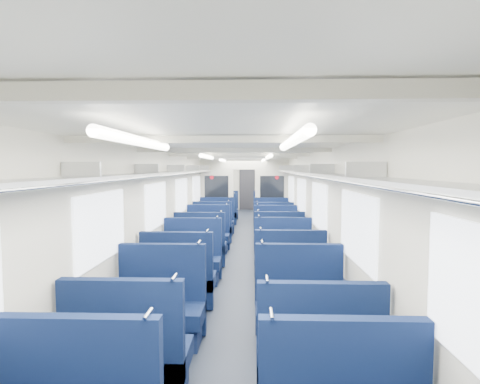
% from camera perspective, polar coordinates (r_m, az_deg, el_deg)
% --- Properties ---
extents(floor, '(2.80, 18.00, 0.01)m').
position_cam_1_polar(floor, '(9.42, 0.28, -8.89)').
color(floor, black).
rests_on(floor, ground).
extents(ceiling, '(2.80, 18.00, 0.01)m').
position_cam_1_polar(ceiling, '(9.20, 0.29, 5.54)').
color(ceiling, silver).
rests_on(ceiling, wall_left).
extents(wall_left, '(0.02, 18.00, 2.35)m').
position_cam_1_polar(wall_left, '(9.38, -8.30, -1.72)').
color(wall_left, beige).
rests_on(wall_left, floor).
extents(dado_left, '(0.03, 17.90, 0.70)m').
position_cam_1_polar(dado_left, '(9.49, -8.16, -6.68)').
color(dado_left, '#111B39').
rests_on(dado_left, floor).
extents(wall_right, '(0.02, 18.00, 2.35)m').
position_cam_1_polar(wall_right, '(9.30, 8.94, -1.77)').
color(wall_right, beige).
rests_on(wall_right, floor).
extents(dado_right, '(0.03, 17.90, 0.70)m').
position_cam_1_polar(dado_right, '(9.41, 8.80, -6.77)').
color(dado_right, '#111B39').
rests_on(dado_right, floor).
extents(wall_far, '(2.80, 0.02, 2.35)m').
position_cam_1_polar(wall_far, '(18.21, 1.10, 0.99)').
color(wall_far, beige).
rests_on(wall_far, floor).
extents(luggage_rack_left, '(0.36, 17.40, 0.18)m').
position_cam_1_polar(luggage_rack_left, '(9.31, -7.21, 3.17)').
color(luggage_rack_left, '#B2B5BA').
rests_on(luggage_rack_left, wall_left).
extents(luggage_rack_right, '(0.36, 17.40, 0.18)m').
position_cam_1_polar(luggage_rack_right, '(9.24, 7.84, 3.16)').
color(luggage_rack_right, '#B2B5BA').
rests_on(luggage_rack_right, wall_right).
extents(windows, '(2.78, 15.60, 0.75)m').
position_cam_1_polar(windows, '(8.76, 0.20, -0.46)').
color(windows, white).
rests_on(windows, wall_left).
extents(ceiling_fittings, '(2.70, 16.06, 0.11)m').
position_cam_1_polar(ceiling_fittings, '(8.93, 0.24, 5.20)').
color(ceiling_fittings, beige).
rests_on(ceiling_fittings, ceiling).
extents(end_door, '(0.75, 0.06, 2.00)m').
position_cam_1_polar(end_door, '(18.16, 1.10, 0.43)').
color(end_door, black).
rests_on(end_door, floor).
extents(bulkhead, '(2.80, 0.10, 2.35)m').
position_cam_1_polar(bulkhead, '(11.82, 0.65, -0.26)').
color(bulkhead, beige).
rests_on(bulkhead, floor).
extents(seat_4, '(1.06, 0.58, 1.18)m').
position_cam_1_polar(seat_4, '(3.75, -16.68, -23.51)').
color(seat_4, '#0E1D44').
rests_on(seat_4, floor).
extents(seat_5, '(1.06, 0.58, 1.18)m').
position_cam_1_polar(seat_5, '(3.61, 11.80, -24.58)').
color(seat_5, '#0E1D44').
rests_on(seat_5, floor).
extents(seat_6, '(1.06, 0.58, 1.18)m').
position_cam_1_polar(seat_6, '(4.75, -12.08, -17.39)').
color(seat_6, '#0E1D44').
rests_on(seat_6, floor).
extents(seat_7, '(1.06, 0.58, 1.18)m').
position_cam_1_polar(seat_7, '(4.70, 9.14, -17.57)').
color(seat_7, '#0E1D44').
rests_on(seat_7, floor).
extents(seat_8, '(1.06, 0.58, 1.18)m').
position_cam_1_polar(seat_8, '(5.78, -9.32, -13.45)').
color(seat_8, '#0E1D44').
rests_on(seat_8, floor).
extents(seat_9, '(1.06, 0.58, 1.18)m').
position_cam_1_polar(seat_9, '(5.91, 7.54, -13.06)').
color(seat_9, '#0E1D44').
rests_on(seat_9, floor).
extents(seat_10, '(1.06, 0.58, 1.18)m').
position_cam_1_polar(seat_10, '(6.92, -7.35, -10.54)').
color(seat_10, '#0E1D44').
rests_on(seat_10, floor).
extents(seat_11, '(1.06, 0.58, 1.18)m').
position_cam_1_polar(seat_11, '(6.97, 6.64, -10.42)').
color(seat_11, '#0E1D44').
rests_on(seat_11, floor).
extents(seat_12, '(1.06, 0.58, 1.18)m').
position_cam_1_polar(seat_12, '(8.01, -6.03, -8.54)').
color(seat_12, '#0E1D44').
rests_on(seat_12, floor).
extents(seat_13, '(1.06, 0.58, 1.18)m').
position_cam_1_polar(seat_13, '(8.12, 5.95, -8.37)').
color(seat_13, '#0E1D44').
rests_on(seat_13, floor).
extents(seat_14, '(1.06, 0.58, 1.18)m').
position_cam_1_polar(seat_14, '(9.24, -4.94, -6.87)').
color(seat_14, '#0E1D44').
rests_on(seat_14, floor).
extents(seat_15, '(1.06, 0.58, 1.18)m').
position_cam_1_polar(seat_15, '(9.13, 5.49, -7.00)').
color(seat_15, '#0E1D44').
rests_on(seat_15, floor).
extents(seat_16, '(1.06, 0.58, 1.18)m').
position_cam_1_polar(seat_16, '(10.36, -4.17, -5.70)').
color(seat_16, '#0E1D44').
rests_on(seat_16, floor).
extents(seat_17, '(1.06, 0.58, 1.18)m').
position_cam_1_polar(seat_17, '(10.16, 5.13, -5.89)').
color(seat_17, '#0E1D44').
rests_on(seat_17, floor).
extents(seat_18, '(1.06, 0.58, 1.18)m').
position_cam_1_polar(seat_18, '(11.45, -3.58, -4.78)').
color(seat_18, '#0E1D44').
rests_on(seat_18, floor).
extents(seat_19, '(1.06, 0.58, 1.18)m').
position_cam_1_polar(seat_19, '(11.33, 4.79, -4.88)').
color(seat_19, '#0E1D44').
rests_on(seat_19, floor).
extents(seat_20, '(1.06, 0.58, 1.18)m').
position_cam_1_polar(seat_20, '(13.45, -2.75, -3.49)').
color(seat_20, '#0E1D44').
rests_on(seat_20, floor).
extents(seat_21, '(1.06, 0.58, 1.18)m').
position_cam_1_polar(seat_21, '(13.32, 4.36, -3.57)').
color(seat_21, '#0E1D44').
rests_on(seat_21, floor).
extents(seat_22, '(1.06, 0.58, 1.18)m').
position_cam_1_polar(seat_22, '(14.56, -2.39, -2.93)').
color(seat_22, '#0E1D44').
rests_on(seat_22, floor).
extents(seat_23, '(1.06, 0.58, 1.18)m').
position_cam_1_polar(seat_23, '(14.59, 4.15, -2.92)').
color(seat_23, '#0E1D44').
rests_on(seat_23, floor).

